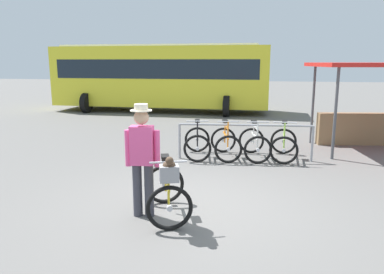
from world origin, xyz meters
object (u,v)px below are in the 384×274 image
object	(u,v)px
racked_bike_black	(197,142)
person_with_featured_bike	(142,156)
racked_bike_white	(254,143)
market_stall	(369,97)
featured_bicycle	(167,188)
bus_distant	(161,74)
racked_bike_orange	(226,143)
racked_bike_lime	(284,144)

from	to	relation	value
racked_bike_black	person_with_featured_bike	size ratio (longest dim) A/B	0.68
racked_bike_white	person_with_featured_bike	size ratio (longest dim) A/B	0.69
racked_bike_white	market_stall	bearing A→B (deg)	29.69
featured_bicycle	bus_distant	size ratio (longest dim) A/B	0.13
racked_bike_orange	racked_bike_lime	distance (m)	1.40
featured_bicycle	racked_bike_white	bearing A→B (deg)	72.42
racked_bike_black	market_stall	distance (m)	4.83
racked_bike_orange	market_stall	distance (m)	4.18
racked_bike_orange	market_stall	size ratio (longest dim) A/B	0.35
racked_bike_orange	racked_bike_lime	xyz separation A→B (m)	(1.39, 0.13, 0.00)
racked_bike_white	featured_bicycle	bearing A→B (deg)	-107.58
racked_bike_orange	racked_bike_lime	bearing A→B (deg)	5.29
market_stall	racked_bike_black	bearing A→B (deg)	-157.35
racked_bike_lime	bus_distant	size ratio (longest dim) A/B	0.11
racked_bike_orange	featured_bicycle	distance (m)	3.82
racked_bike_black	featured_bicycle	distance (m)	3.72
racked_bike_white	racked_bike_lime	distance (m)	0.70
featured_bicycle	market_stall	xyz separation A→B (m)	(4.18, 5.53, 0.91)
racked_bike_black	racked_bike_lime	xyz separation A→B (m)	(2.09, 0.19, 0.00)
racked_bike_orange	racked_bike_black	bearing A→B (deg)	-174.71
bus_distant	market_stall	xyz separation A→B (m)	(7.49, -6.44, -0.35)
bus_distant	racked_bike_white	bearing A→B (deg)	-60.87
racked_bike_white	bus_distant	xyz separation A→B (m)	(-4.53, 8.13, 1.37)
bus_distant	market_stall	size ratio (longest dim) A/B	2.93
person_with_featured_bike	bus_distant	xyz separation A→B (m)	(-2.93, 11.92, 0.79)
racked_bike_black	racked_bike_white	bearing A→B (deg)	5.29
racked_bike_white	racked_bike_lime	world-z (taller)	same
person_with_featured_bike	racked_bike_black	bearing A→B (deg)	86.69
racked_bike_orange	featured_bicycle	bearing A→B (deg)	-97.85
racked_bike_black	racked_bike_lime	distance (m)	2.10
racked_bike_black	racked_bike_orange	xyz separation A→B (m)	(0.70, 0.06, -0.00)
racked_bike_black	racked_bike_lime	world-z (taller)	same
racked_bike_white	market_stall	xyz separation A→B (m)	(2.96, 1.69, 1.03)
featured_bicycle	racked_bike_orange	bearing A→B (deg)	82.15
racked_bike_lime	market_stall	xyz separation A→B (m)	(2.26, 1.62, 1.03)
racked_bike_orange	person_with_featured_bike	xyz separation A→B (m)	(-0.91, -3.73, 0.58)
racked_bike_black	racked_bike_white	xyz separation A→B (m)	(1.39, 0.13, -0.00)
racked_bike_orange	racked_bike_white	world-z (taller)	same
person_with_featured_bike	market_stall	world-z (taller)	market_stall
racked_bike_lime	racked_bike_black	bearing A→B (deg)	-174.71
person_with_featured_bike	racked_bike_orange	bearing A→B (deg)	76.29
featured_bicycle	bus_distant	world-z (taller)	bus_distant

